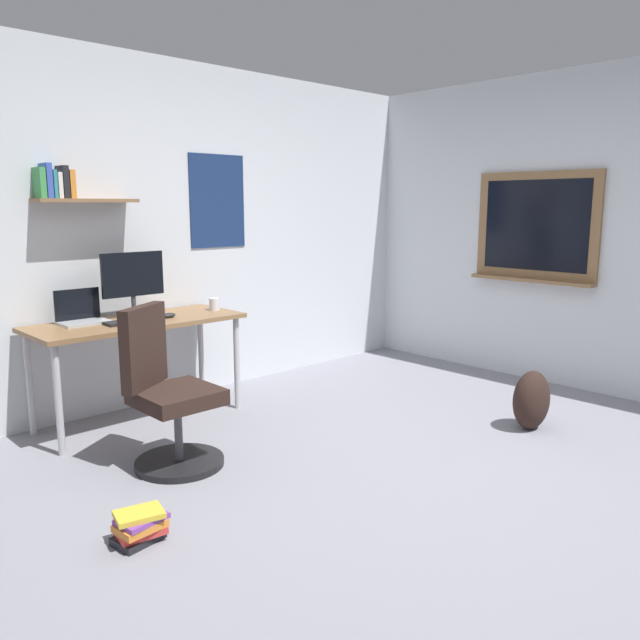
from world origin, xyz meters
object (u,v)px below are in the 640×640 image
at_px(desk, 137,330).
at_px(coffee_mug, 214,304).
at_px(computer_mouse, 169,315).
at_px(monitor_primary, 133,280).
at_px(backpack, 531,400).
at_px(keyboard, 132,321).
at_px(book_stack_on_floor, 140,527).
at_px(laptop, 82,315).
at_px(office_chair, 167,399).

xyz_separation_m(desk, coffee_mug, (0.63, -0.03, 0.12)).
relative_size(computer_mouse, coffee_mug, 1.13).
relative_size(monitor_primary, backpack, 1.13).
height_order(computer_mouse, backpack, computer_mouse).
relative_size(monitor_primary, keyboard, 1.25).
height_order(computer_mouse, book_stack_on_floor, computer_mouse).
relative_size(desk, laptop, 4.68).
relative_size(monitor_primary, computer_mouse, 4.46).
height_order(monitor_primary, book_stack_on_floor, monitor_primary).
height_order(monitor_primary, coffee_mug, monitor_primary).
relative_size(laptop, book_stack_on_floor, 1.27).
xyz_separation_m(desk, office_chair, (-0.26, -0.83, -0.25)).
height_order(desk, monitor_primary, monitor_primary).
bearing_deg(coffee_mug, keyboard, -175.90).
bearing_deg(coffee_mug, backpack, -57.95).
distance_m(desk, coffee_mug, 0.64).
distance_m(desk, backpack, 2.77).
bearing_deg(book_stack_on_floor, office_chair, 51.05).
xyz_separation_m(monitor_primary, keyboard, (-0.11, -0.17, -0.26)).
bearing_deg(computer_mouse, book_stack_on_floor, -125.34).
height_order(desk, keyboard, keyboard).
relative_size(keyboard, book_stack_on_floor, 1.52).
bearing_deg(monitor_primary, book_stack_on_floor, -117.75).
bearing_deg(computer_mouse, monitor_primary, 134.69).
height_order(desk, book_stack_on_floor, desk).
bearing_deg(desk, monitor_primary, 69.56).
bearing_deg(office_chair, keyboard, 76.18).
relative_size(monitor_primary, coffee_mug, 5.04).
distance_m(office_chair, backpack, 2.43).
xyz_separation_m(keyboard, coffee_mug, (0.70, 0.05, 0.04)).
xyz_separation_m(keyboard, backpack, (1.93, -1.92, -0.54)).
bearing_deg(book_stack_on_floor, coffee_mug, 45.95).
xyz_separation_m(laptop, keyboard, (0.25, -0.22, -0.04)).
relative_size(coffee_mug, book_stack_on_floor, 0.38).
distance_m(desk, keyboard, 0.14).
height_order(computer_mouse, coffee_mug, coffee_mug).
relative_size(desk, coffee_mug, 15.78).
bearing_deg(computer_mouse, keyboard, 180.00).
relative_size(laptop, monitor_primary, 0.67).
xyz_separation_m(office_chair, coffee_mug, (0.88, 0.80, 0.37)).
bearing_deg(monitor_primary, desk, -110.44).
bearing_deg(keyboard, computer_mouse, 0.00).
xyz_separation_m(desk, laptop, (-0.33, 0.15, 0.13)).
bearing_deg(book_stack_on_floor, keyboard, 62.81).
height_order(office_chair, computer_mouse, office_chair).
bearing_deg(computer_mouse, desk, 159.96).
distance_m(keyboard, backpack, 2.78).
distance_m(coffee_mug, backpack, 2.40).
distance_m(computer_mouse, book_stack_on_floor, 1.88).
bearing_deg(keyboard, backpack, -44.84).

